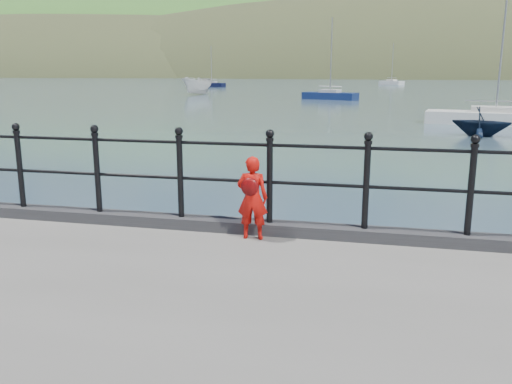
% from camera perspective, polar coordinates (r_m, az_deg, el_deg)
% --- Properties ---
extents(ground, '(600.00, 600.00, 0.00)m').
position_cam_1_polar(ground, '(7.64, -2.89, -10.90)').
color(ground, '#2D4251').
rests_on(ground, ground).
extents(kerb, '(60.00, 0.30, 0.15)m').
position_cam_1_polar(kerb, '(7.14, -3.31, -3.46)').
color(kerb, '#28282B').
rests_on(kerb, quay).
extents(railing, '(18.11, 0.11, 1.20)m').
position_cam_1_polar(railing, '(6.97, -3.39, 2.47)').
color(railing, black).
rests_on(railing, kerb).
extents(far_shore, '(830.00, 200.00, 156.00)m').
position_cam_1_polar(far_shore, '(250.13, 21.46, 6.13)').
color(far_shore, '#333A21').
rests_on(far_shore, ground).
extents(child, '(0.40, 0.32, 1.04)m').
position_cam_1_polar(child, '(6.67, -0.40, -0.56)').
color(child, red).
rests_on(child, quay).
extents(launch_white, '(3.26, 5.75, 2.09)m').
position_cam_1_polar(launch_white, '(65.53, -6.17, 11.05)').
color(launch_white, silver).
rests_on(launch_white, ground).
extents(launch_navy, '(3.16, 2.94, 1.36)m').
position_cam_1_polar(launch_navy, '(27.26, 22.62, 6.86)').
color(launch_navy, black).
rests_on(launch_navy, ground).
extents(sailboat_left, '(4.91, 2.60, 6.88)m').
position_cam_1_polar(sailboat_left, '(92.30, -4.69, 11.16)').
color(sailboat_left, black).
rests_on(sailboat_left, ground).
extents(sailboat_near, '(7.62, 3.18, 9.99)m').
position_cam_1_polar(sailboat_near, '(33.30, 23.87, 7.09)').
color(sailboat_near, silver).
rests_on(sailboat_near, ground).
extents(sailboat_deep, '(4.79, 4.83, 7.88)m').
position_cam_1_polar(sailboat_deep, '(108.25, 14.07, 11.08)').
color(sailboat_deep, white).
rests_on(sailboat_deep, ground).
extents(sailboat_port, '(5.83, 3.61, 8.13)m').
position_cam_1_polar(sailboat_port, '(55.82, 7.79, 9.97)').
color(sailboat_port, navy).
rests_on(sailboat_port, ground).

